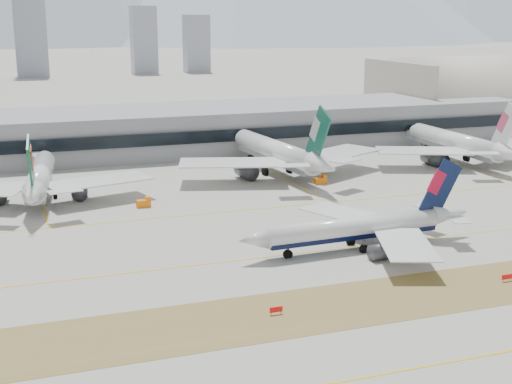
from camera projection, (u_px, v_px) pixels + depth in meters
name	position (u px, v px, depth m)	size (l,w,h in m)	color
ground	(260.00, 249.00, 146.28)	(3000.00, 3000.00, 0.00)	#98978E
apron_markings	(393.00, 368.00, 96.85)	(360.00, 122.22, 0.06)	olive
taxiing_airliner	(362.00, 228.00, 146.00)	(52.97, 46.02, 17.80)	white
widebody_eva	(40.00, 179.00, 184.37)	(58.58, 57.69, 21.01)	white
widebody_cathay	(279.00, 154.00, 213.83)	(67.03, 65.86, 23.99)	white
widebody_china_air	(459.00, 144.00, 231.87)	(63.70, 62.04, 22.70)	white
terminal	(150.00, 131.00, 249.70)	(280.00, 43.10, 15.00)	gray
hangar	(483.00, 123.00, 319.58)	(91.00, 60.00, 60.00)	beige
hold_sign_left	(276.00, 310.00, 113.95)	(2.20, 0.15, 1.35)	red
hold_sign_right	(507.00, 277.00, 128.27)	(2.20, 0.15, 1.35)	red
gse_c	(321.00, 180.00, 203.21)	(3.55, 2.00, 2.60)	orange
gse_b	(144.00, 203.00, 178.58)	(3.55, 2.00, 2.60)	orange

